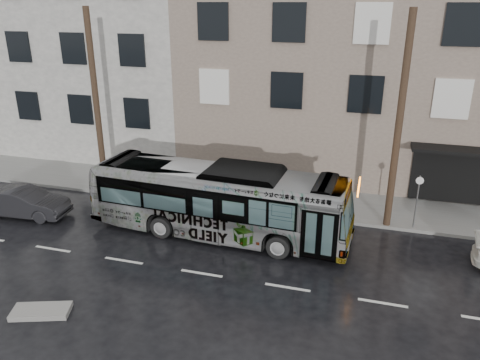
# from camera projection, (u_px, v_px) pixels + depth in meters

# --- Properties ---
(ground) EXTENTS (120.00, 120.00, 0.00)m
(ground) POSITION_uv_depth(u_px,v_px,m) (223.00, 242.00, 19.40)
(ground) COLOR black
(ground) RESTS_ON ground
(sidewalk) EXTENTS (90.00, 3.60, 0.15)m
(sidewalk) POSITION_uv_depth(u_px,v_px,m) (253.00, 196.00, 23.76)
(sidewalk) COLOR gray
(sidewalk) RESTS_ON ground
(building_taupe) EXTENTS (20.00, 12.00, 11.00)m
(building_taupe) POSITION_uv_depth(u_px,v_px,m) (370.00, 71.00, 27.48)
(building_taupe) COLOR gray
(building_taupe) RESTS_ON ground
(building_grey) EXTENTS (26.00, 15.00, 16.00)m
(building_grey) POSITION_uv_depth(u_px,v_px,m) (48.00, 21.00, 33.98)
(building_grey) COLOR beige
(building_grey) RESTS_ON ground
(utility_pole_front) EXTENTS (0.30, 0.30, 9.00)m
(utility_pole_front) POSITION_uv_depth(u_px,v_px,m) (399.00, 125.00, 18.98)
(utility_pole_front) COLOR #402F20
(utility_pole_front) RESTS_ON sidewalk
(utility_pole_rear) EXTENTS (0.30, 0.30, 9.00)m
(utility_pole_rear) POSITION_uv_depth(u_px,v_px,m) (96.00, 105.00, 22.66)
(utility_pole_rear) COLOR #402F20
(utility_pole_rear) RESTS_ON sidewalk
(sign_post) EXTENTS (0.06, 0.06, 2.40)m
(sign_post) POSITION_uv_depth(u_px,v_px,m) (417.00, 202.00, 19.87)
(sign_post) COLOR slate
(sign_post) RESTS_ON sidewalk
(bus) EXTENTS (11.20, 3.17, 3.09)m
(bus) POSITION_uv_depth(u_px,v_px,m) (218.00, 201.00, 19.56)
(bus) COLOR #B2B2B2
(bus) RESTS_ON ground
(dark_sedan) EXTENTS (4.22, 1.78, 1.35)m
(dark_sedan) POSITION_uv_depth(u_px,v_px,m) (24.00, 202.00, 21.55)
(dark_sedan) COLOR black
(dark_sedan) RESTS_ON ground
(slush_pile) EXTENTS (1.96, 1.35, 0.18)m
(slush_pile) POSITION_uv_depth(u_px,v_px,m) (41.00, 311.00, 14.93)
(slush_pile) COLOR #9A9792
(slush_pile) RESTS_ON ground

